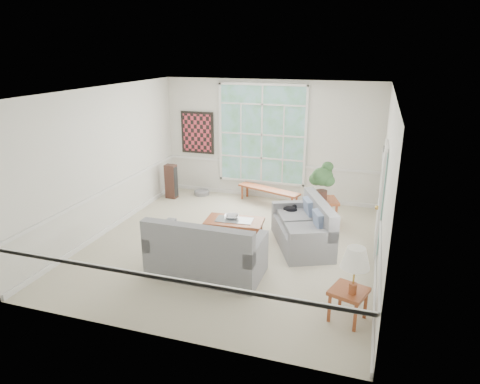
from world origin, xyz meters
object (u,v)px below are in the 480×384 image
(loveseat_front, at_px, (207,245))
(end_table, at_px, (323,212))
(coffee_table, at_px, (234,230))
(side_table, at_px, (348,305))
(loveseat_right, at_px, (302,224))

(loveseat_front, bearing_deg, end_table, 60.48)
(coffee_table, distance_m, end_table, 2.12)
(side_table, bearing_deg, end_table, 102.75)
(coffee_table, xyz_separation_m, side_table, (2.39, -2.08, 0.03))
(loveseat_right, bearing_deg, end_table, 53.70)
(loveseat_right, relative_size, loveseat_front, 0.89)
(loveseat_front, xyz_separation_m, coffee_table, (0.03, 1.43, -0.31))
(loveseat_front, distance_m, end_table, 3.26)
(end_table, relative_size, side_table, 1.18)
(loveseat_right, height_order, end_table, loveseat_right)
(loveseat_front, distance_m, coffee_table, 1.46)
(loveseat_right, xyz_separation_m, end_table, (0.26, 1.24, -0.17))
(loveseat_right, bearing_deg, coffee_table, 161.86)
(loveseat_front, relative_size, coffee_table, 1.67)
(loveseat_right, distance_m, coffee_table, 1.37)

